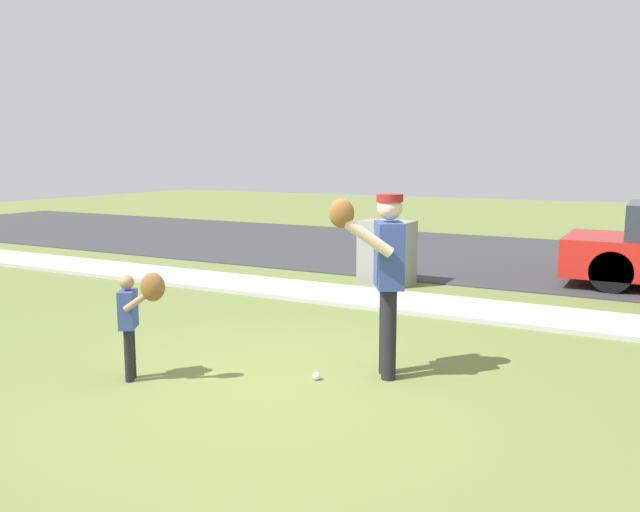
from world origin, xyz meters
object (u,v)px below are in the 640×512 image
at_px(person_adult, 385,264).
at_px(utility_cabinet, 387,252).
at_px(baseball, 317,376).
at_px(person_child, 135,310).

height_order(person_adult, utility_cabinet, person_adult).
distance_m(baseball, utility_cabinet, 4.83).
bearing_deg(utility_cabinet, person_child, -92.56).
relative_size(person_adult, person_child, 1.66).
relative_size(person_adult, baseball, 23.33).
distance_m(person_child, utility_cabinet, 5.47).
bearing_deg(baseball, utility_cabinet, 104.51).
height_order(person_child, baseball, person_child).
height_order(person_adult, person_child, person_adult).
relative_size(baseball, utility_cabinet, 0.07).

